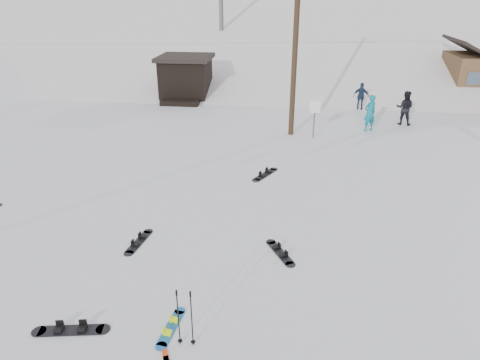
# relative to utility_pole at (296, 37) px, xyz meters

# --- Properties ---
(ground) EXTENTS (200.00, 200.00, 0.00)m
(ground) POSITION_rel_utility_pole_xyz_m (-2.00, -14.00, -4.68)
(ground) COLOR silver
(ground) RESTS_ON ground
(ski_slope) EXTENTS (60.00, 85.24, 65.97)m
(ski_slope) POSITION_rel_utility_pole_xyz_m (-2.00, 41.00, -16.68)
(ski_slope) COLOR silver
(ski_slope) RESTS_ON ground
(ridge_left) EXTENTS (47.54, 95.03, 58.38)m
(ridge_left) POSITION_rel_utility_pole_xyz_m (-38.00, 34.00, -15.68)
(ridge_left) COLOR silver
(ridge_left) RESTS_ON ground
(treeline_crest) EXTENTS (50.00, 6.00, 10.00)m
(treeline_crest) POSITION_rel_utility_pole_xyz_m (-2.00, 72.00, -4.68)
(treeline_crest) COLOR black
(treeline_crest) RESTS_ON ski_slope
(utility_pole) EXTENTS (2.00, 0.26, 9.00)m
(utility_pole) POSITION_rel_utility_pole_xyz_m (0.00, 0.00, 0.00)
(utility_pole) COLOR #3A2819
(utility_pole) RESTS_ON ground
(trail_sign) EXTENTS (0.50, 0.09, 1.85)m
(trail_sign) POSITION_rel_utility_pole_xyz_m (1.10, -0.42, -3.41)
(trail_sign) COLOR #595B60
(trail_sign) RESTS_ON ground
(lift_hut) EXTENTS (3.40, 4.10, 2.75)m
(lift_hut) POSITION_rel_utility_pole_xyz_m (-7.00, 6.94, -3.32)
(lift_hut) COLOR black
(lift_hut) RESTS_ON ground
(hero_snowboard) EXTENTS (0.38, 1.33, 0.09)m
(hero_snowboard) POSITION_rel_utility_pole_xyz_m (-2.49, -13.90, -4.66)
(hero_snowboard) COLOR blue
(hero_snowboard) RESTS_ON ground
(ski_poles) EXTENTS (0.38, 0.10, 1.38)m
(ski_poles) POSITION_rel_utility_pole_xyz_m (-2.05, -14.29, -3.98)
(ski_poles) COLOR black
(ski_poles) RESTS_ON ground
(board_scatter_a) EXTENTS (1.67, 0.54, 0.12)m
(board_scatter_a) POSITION_rel_utility_pole_xyz_m (-4.63, -14.23, -4.65)
(board_scatter_a) COLOR black
(board_scatter_a) RESTS_ON ground
(board_scatter_b) EXTENTS (0.46, 1.48, 0.10)m
(board_scatter_b) POSITION_rel_utility_pole_xyz_m (-4.33, -10.64, -4.65)
(board_scatter_b) COLOR black
(board_scatter_b) RESTS_ON ground
(board_scatter_d) EXTENTS (0.86, 1.33, 0.10)m
(board_scatter_d) POSITION_rel_utility_pole_xyz_m (-0.20, -10.72, -4.65)
(board_scatter_d) COLOR black
(board_scatter_d) RESTS_ON ground
(board_scatter_f) EXTENTS (0.95, 1.48, 0.12)m
(board_scatter_f) POSITION_rel_utility_pole_xyz_m (-0.96, -5.31, -4.65)
(board_scatter_f) COLOR black
(board_scatter_f) RESTS_ON ground
(skier_teal) EXTENTS (0.81, 0.72, 1.86)m
(skier_teal) POSITION_rel_utility_pole_xyz_m (3.97, 1.06, -3.75)
(skier_teal) COLOR #0D7089
(skier_teal) RESTS_ON ground
(skier_dark) EXTENTS (1.05, 0.92, 1.82)m
(skier_dark) POSITION_rel_utility_pole_xyz_m (6.00, 2.38, -3.77)
(skier_dark) COLOR black
(skier_dark) RESTS_ON ground
(skier_navy) EXTENTS (1.03, 0.65, 1.63)m
(skier_navy) POSITION_rel_utility_pole_xyz_m (4.12, 5.22, -3.87)
(skier_navy) COLOR #1C2C46
(skier_navy) RESTS_ON ground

